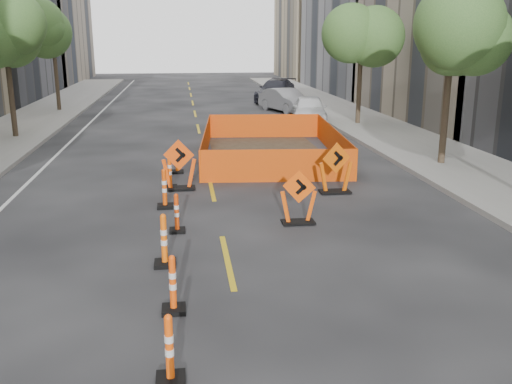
{
  "coord_description": "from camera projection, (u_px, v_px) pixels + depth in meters",
  "views": [
    {
      "loc": [
        -0.86,
        -7.08,
        4.5
      ],
      "look_at": [
        0.78,
        5.35,
        1.1
      ],
      "focal_mm": 40.0,
      "sensor_mm": 36.0,
      "label": 1
    }
  ],
  "objects": [
    {
      "name": "channelizer_6",
      "position": [
        164.0,
        188.0,
        15.46
      ],
      "size": [
        0.43,
        0.43,
        1.09
      ],
      "primitive_type": null,
      "color": "#DA4609",
      "rests_on": "ground"
    },
    {
      "name": "parked_car_near",
      "position": [
        309.0,
        109.0,
        30.86
      ],
      "size": [
        2.48,
        4.62,
        1.49
      ],
      "primitive_type": "imported",
      "rotation": [
        0.0,
        0.0,
        -0.17
      ],
      "color": "white",
      "rests_on": "ground"
    },
    {
      "name": "parked_car_far",
      "position": [
        276.0,
        91.0,
        41.18
      ],
      "size": [
        4.14,
        5.89,
        1.58
      ],
      "primitive_type": "imported",
      "rotation": [
        0.0,
        0.0,
        -0.39
      ],
      "color": "black",
      "rests_on": "ground"
    },
    {
      "name": "tree_l_c",
      "position": [
        5.0,
        37.0,
        24.95
      ],
      "size": [
        2.8,
        2.8,
        5.95
      ],
      "color": "#382B1E",
      "rests_on": "ground"
    },
    {
      "name": "channelizer_4",
      "position": [
        164.0,
        240.0,
        11.5
      ],
      "size": [
        0.44,
        0.44,
        1.11
      ],
      "primitive_type": null,
      "color": "#FE610A",
      "rests_on": "ground"
    },
    {
      "name": "bld_right_e",
      "position": [
        337.0,
        5.0,
        64.18
      ],
      "size": [
        12.0,
        14.0,
        16.0
      ],
      "primitive_type": "cube",
      "color": "tan",
      "rests_on": "ground"
    },
    {
      "name": "channelizer_8",
      "position": [
        177.0,
        158.0,
        19.47
      ],
      "size": [
        0.42,
        0.42,
        1.05
      ],
      "primitive_type": null,
      "color": "#DC4B09",
      "rests_on": "ground"
    },
    {
      "name": "safety_fence",
      "position": [
        270.0,
        142.0,
        22.36
      ],
      "size": [
        5.79,
        8.98,
        1.07
      ],
      "primitive_type": null,
      "rotation": [
        0.0,
        0.0,
        -0.09
      ],
      "color": "#F8440D",
      "rests_on": "ground"
    },
    {
      "name": "chevron_sign_left",
      "position": [
        179.0,
        165.0,
        17.27
      ],
      "size": [
        1.14,
        0.81,
        1.56
      ],
      "primitive_type": null,
      "rotation": [
        0.0,
        0.0,
        -0.2
      ],
      "color": "#F7490A",
      "rests_on": "ground"
    },
    {
      "name": "chevron_sign_center",
      "position": [
        299.0,
        197.0,
        14.1
      ],
      "size": [
        1.06,
        0.86,
        1.37
      ],
      "primitive_type": null,
      "rotation": [
        0.0,
        0.0,
        -0.4
      ],
      "color": "#F8520A",
      "rests_on": "ground"
    },
    {
      "name": "tree_r_b",
      "position": [
        452.0,
        37.0,
        19.41
      ],
      "size": [
        2.8,
        2.8,
        5.95
      ],
      "color": "#382B1E",
      "rests_on": "ground"
    },
    {
      "name": "ground_plane",
      "position": [
        251.0,
        367.0,
        8.06
      ],
      "size": [
        140.0,
        140.0,
        0.0
      ],
      "primitive_type": "plane",
      "color": "black"
    },
    {
      "name": "channelizer_3",
      "position": [
        173.0,
        284.0,
        9.55
      ],
      "size": [
        0.4,
        0.4,
        1.02
      ],
      "primitive_type": null,
      "color": "#FD4D0A",
      "rests_on": "ground"
    },
    {
      "name": "channelizer_7",
      "position": [
        170.0,
        172.0,
        17.46
      ],
      "size": [
        0.42,
        0.42,
        1.07
      ],
      "primitive_type": null,
      "color": "#E95809",
      "rests_on": "ground"
    },
    {
      "name": "channelizer_2",
      "position": [
        169.0,
        349.0,
        7.57
      ],
      "size": [
        0.4,
        0.4,
        1.01
      ],
      "primitive_type": null,
      "color": "#FF520A",
      "rests_on": "ground"
    },
    {
      "name": "channelizer_5",
      "position": [
        177.0,
        213.0,
        13.53
      ],
      "size": [
        0.38,
        0.38,
        0.95
      ],
      "primitive_type": null,
      "color": "red",
      "rests_on": "ground"
    },
    {
      "name": "sidewalk_right",
      "position": [
        456.0,
        164.0,
        20.66
      ],
      "size": [
        4.0,
        90.0,
        0.15
      ],
      "primitive_type": "cube",
      "color": "gray",
      "rests_on": "ground"
    },
    {
      "name": "tree_r_c",
      "position": [
        362.0,
        37.0,
        28.98
      ],
      "size": [
        2.8,
        2.8,
        5.95
      ],
      "color": "#382B1E",
      "rests_on": "ground"
    },
    {
      "name": "tree_l_d",
      "position": [
        53.0,
        37.0,
        34.52
      ],
      "size": [
        2.8,
        2.8,
        5.95
      ],
      "color": "#382B1E",
      "rests_on": "ground"
    },
    {
      "name": "chevron_sign_right",
      "position": [
        336.0,
        168.0,
        16.88
      ],
      "size": [
        1.15,
        0.86,
        1.54
      ],
      "primitive_type": null,
      "rotation": [
        0.0,
        0.0,
        0.26
      ],
      "color": "#DA5509",
      "rests_on": "ground"
    },
    {
      "name": "parked_car_mid",
      "position": [
        285.0,
        100.0,
        35.57
      ],
      "size": [
        3.02,
        4.62,
        1.44
      ],
      "primitive_type": "imported",
      "rotation": [
        0.0,
        0.0,
        0.38
      ],
      "color": "gray",
      "rests_on": "ground"
    }
  ]
}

